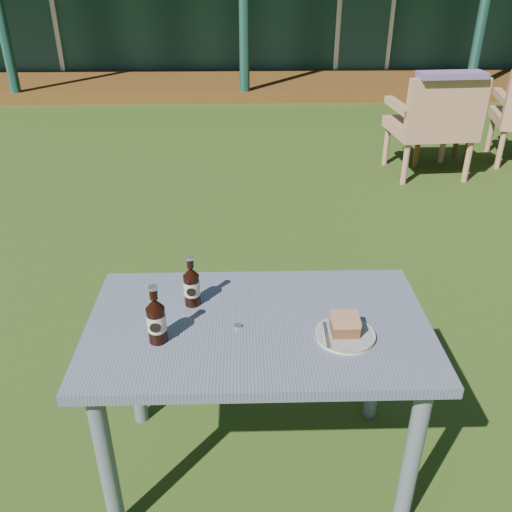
{
  "coord_description": "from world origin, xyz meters",
  "views": [
    {
      "loc": [
        -0.05,
        -3.14,
        1.84
      ],
      "look_at": [
        0.0,
        -1.3,
        0.82
      ],
      "focal_mm": 38.0,
      "sensor_mm": 36.0,
      "label": 1
    }
  ],
  "objects_px": {
    "plate": "(345,335)",
    "cola_bottle_near": "(192,286)",
    "cafe_table": "(258,345)",
    "armchair_left": "(435,121)",
    "cake_slice": "(345,324)",
    "cola_bottle_far": "(156,320)",
    "side_table": "(440,130)"
  },
  "relations": [
    {
      "from": "plate",
      "to": "cola_bottle_near",
      "type": "relative_size",
      "value": 1.03
    },
    {
      "from": "cafe_table",
      "to": "plate",
      "type": "bearing_deg",
      "value": -16.9
    },
    {
      "from": "armchair_left",
      "to": "cake_slice",
      "type": "bearing_deg",
      "value": -112.7
    },
    {
      "from": "plate",
      "to": "cola_bottle_far",
      "type": "distance_m",
      "value": 0.63
    },
    {
      "from": "cake_slice",
      "to": "cola_bottle_far",
      "type": "bearing_deg",
      "value": -178.68
    },
    {
      "from": "cafe_table",
      "to": "plate",
      "type": "distance_m",
      "value": 0.32
    },
    {
      "from": "cola_bottle_far",
      "to": "armchair_left",
      "type": "xyz_separation_m",
      "value": [
        2.05,
        3.43,
        -0.27
      ]
    },
    {
      "from": "cake_slice",
      "to": "armchair_left",
      "type": "distance_m",
      "value": 3.71
    },
    {
      "from": "cafe_table",
      "to": "plate",
      "type": "xyz_separation_m",
      "value": [
        0.29,
        -0.09,
        0.11
      ]
    },
    {
      "from": "armchair_left",
      "to": "cafe_table",
      "type": "bearing_deg",
      "value": -117.22
    },
    {
      "from": "cafe_table",
      "to": "plate",
      "type": "height_order",
      "value": "plate"
    },
    {
      "from": "cake_slice",
      "to": "cola_bottle_near",
      "type": "relative_size",
      "value": 0.47
    },
    {
      "from": "armchair_left",
      "to": "cola_bottle_near",
      "type": "bearing_deg",
      "value": -121.3
    },
    {
      "from": "cake_slice",
      "to": "cola_bottle_near",
      "type": "distance_m",
      "value": 0.56
    },
    {
      "from": "cafe_table",
      "to": "armchair_left",
      "type": "xyz_separation_m",
      "value": [
        1.71,
        3.33,
        -0.09
      ]
    },
    {
      "from": "plate",
      "to": "cola_bottle_near",
      "type": "distance_m",
      "value": 0.57
    },
    {
      "from": "side_table",
      "to": "cake_slice",
      "type": "bearing_deg",
      "value": -113.27
    },
    {
      "from": "plate",
      "to": "armchair_left",
      "type": "relative_size",
      "value": 0.22
    },
    {
      "from": "plate",
      "to": "side_table",
      "type": "bearing_deg",
      "value": 66.8
    },
    {
      "from": "cake_slice",
      "to": "armchair_left",
      "type": "relative_size",
      "value": 0.1
    },
    {
      "from": "side_table",
      "to": "cola_bottle_near",
      "type": "bearing_deg",
      "value": -120.98
    },
    {
      "from": "plate",
      "to": "cake_slice",
      "type": "relative_size",
      "value": 2.22
    },
    {
      "from": "cola_bottle_near",
      "to": "cola_bottle_far",
      "type": "bearing_deg",
      "value": -114.49
    },
    {
      "from": "cola_bottle_far",
      "to": "side_table",
      "type": "xyz_separation_m",
      "value": [
        2.25,
        3.81,
        -0.46
      ]
    },
    {
      "from": "cafe_table",
      "to": "cake_slice",
      "type": "height_order",
      "value": "cake_slice"
    },
    {
      "from": "cafe_table",
      "to": "cola_bottle_near",
      "type": "height_order",
      "value": "cola_bottle_near"
    },
    {
      "from": "plate",
      "to": "cola_bottle_near",
      "type": "height_order",
      "value": "cola_bottle_near"
    },
    {
      "from": "cola_bottle_far",
      "to": "armchair_left",
      "type": "distance_m",
      "value": 4.0
    },
    {
      "from": "cafe_table",
      "to": "side_table",
      "type": "height_order",
      "value": "cafe_table"
    },
    {
      "from": "cake_slice",
      "to": "armchair_left",
      "type": "bearing_deg",
      "value": 67.3
    },
    {
      "from": "cafe_table",
      "to": "cake_slice",
      "type": "bearing_deg",
      "value": -15.3
    },
    {
      "from": "plate",
      "to": "cake_slice",
      "type": "bearing_deg",
      "value": 101.09
    }
  ]
}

